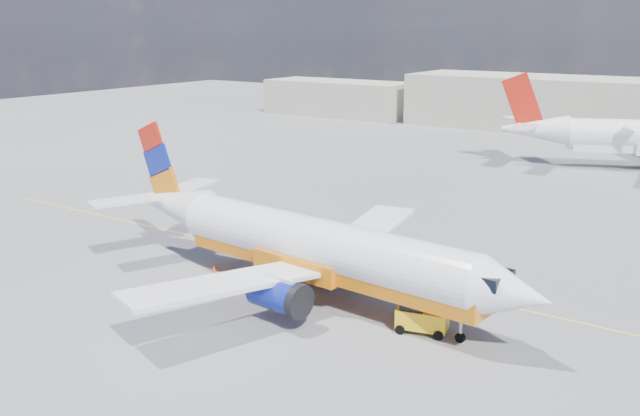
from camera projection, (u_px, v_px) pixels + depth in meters
The scene contains 6 objects.
ground at pixel (318, 283), 44.63m from camera, with size 240.00×240.00×0.00m, color #5C5C61.
taxi_line at pixel (344, 270), 47.02m from camera, with size 70.00×0.15×0.01m, color yellow.
terminal_annex at pixel (339, 98), 126.00m from camera, with size 26.00×10.00×6.00m, color #ADA795.
main_jet at pixel (309, 246), 41.83m from camera, with size 30.71×24.21×9.31m.
gse_tug at pixel (421, 316), 37.39m from camera, with size 2.89×2.16×1.87m.
traffic_cone at pixel (214, 269), 46.36m from camera, with size 0.37×0.37×0.52m.
Camera 1 is at (23.82, -34.61, 15.75)m, focal length 40.00 mm.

